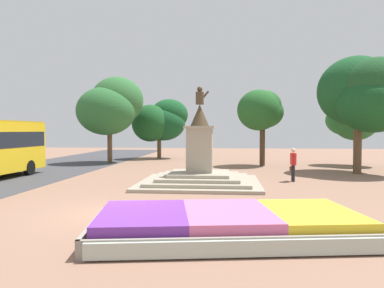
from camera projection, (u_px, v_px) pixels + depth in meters
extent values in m
plane|color=#8C6651|center=(118.00, 214.00, 12.04)|extent=(89.10, 89.10, 0.00)
cube|color=#38281C|center=(228.00, 228.00, 9.59)|extent=(7.12, 4.27, 0.39)
cube|color=gray|center=(241.00, 247.00, 7.92)|extent=(6.82, 1.19, 0.43)
cube|color=gray|center=(219.00, 212.00, 11.26)|extent=(6.82, 1.19, 0.43)
cube|color=gray|center=(94.00, 229.00, 9.37)|extent=(0.65, 3.42, 0.43)
cube|color=gray|center=(356.00, 225.00, 9.81)|extent=(0.65, 3.42, 0.43)
cube|color=#72339E|center=(143.00, 216.00, 9.44)|extent=(2.62, 3.35, 0.25)
cube|color=#D86699|center=(228.00, 215.00, 9.58)|extent=(2.62, 3.35, 0.26)
cube|color=yellow|center=(310.00, 214.00, 9.72)|extent=(2.62, 3.35, 0.23)
cube|color=#B2BCAD|center=(241.00, 248.00, 7.87)|extent=(6.49, 1.24, 0.35)
cube|color=gray|center=(200.00, 183.00, 18.68)|extent=(5.89, 5.89, 0.15)
cube|color=gray|center=(200.00, 180.00, 18.67)|extent=(4.91, 4.91, 0.15)
cube|color=gray|center=(200.00, 177.00, 18.66)|extent=(3.92, 3.92, 0.15)
cube|color=#9E947F|center=(200.00, 174.00, 18.66)|extent=(2.93, 2.93, 0.15)
cube|color=#9E937F|center=(200.00, 150.00, 18.62)|extent=(1.25, 1.25, 2.17)
cube|color=#9E937F|center=(200.00, 127.00, 18.57)|extent=(1.48, 1.48, 0.12)
cone|color=#473823|center=(200.00, 115.00, 18.55)|extent=(0.94, 0.94, 1.07)
cylinder|color=#473823|center=(200.00, 98.00, 18.52)|extent=(0.40, 0.40, 0.62)
sphere|color=#473823|center=(200.00, 89.00, 18.51)|extent=(0.27, 0.27, 0.27)
cylinder|color=#473823|center=(205.00, 96.00, 18.57)|extent=(0.46, 0.23, 0.51)
cylinder|color=black|center=(29.00, 168.00, 22.35)|extent=(0.30, 0.91, 0.90)
cylinder|color=black|center=(294.00, 173.00, 19.53)|extent=(0.13, 0.13, 0.88)
cylinder|color=black|center=(293.00, 173.00, 19.71)|extent=(0.13, 0.13, 0.88)
cube|color=red|center=(293.00, 159.00, 19.59)|extent=(0.27, 0.41, 0.62)
cylinder|color=red|center=(295.00, 160.00, 19.36)|extent=(0.09, 0.09, 0.59)
cylinder|color=red|center=(292.00, 159.00, 19.84)|extent=(0.09, 0.09, 0.59)
sphere|color=beige|center=(293.00, 150.00, 19.58)|extent=(0.23, 0.23, 0.23)
cube|color=#591E19|center=(291.00, 168.00, 19.91)|extent=(0.16, 0.29, 0.22)
cylinder|color=brown|center=(358.00, 151.00, 28.60)|extent=(0.39, 0.39, 2.17)
ellipsoid|color=#2A6D35|center=(347.00, 120.00, 28.90)|extent=(3.13, 3.16, 2.39)
ellipsoid|color=#2F682F|center=(368.00, 113.00, 28.02)|extent=(3.09, 3.04, 2.87)
ellipsoid|color=#2D6C35|center=(355.00, 121.00, 28.65)|extent=(3.45, 2.93, 2.95)
cylinder|color=brown|center=(159.00, 147.00, 35.70)|extent=(0.38, 0.38, 2.25)
ellipsoid|color=#164D24|center=(169.00, 115.00, 36.24)|extent=(3.65, 3.27, 3.00)
ellipsoid|color=#1A4D22|center=(150.00, 123.00, 35.16)|extent=(3.48, 3.55, 3.47)
ellipsoid|color=#164B26|center=(163.00, 124.00, 35.95)|extent=(4.19, 3.63, 3.28)
cylinder|color=#4C3823|center=(262.00, 145.00, 28.42)|extent=(0.40, 0.40, 3.16)
ellipsoid|color=#205C25|center=(263.00, 112.00, 28.68)|extent=(3.12, 3.17, 2.52)
ellipsoid|color=#265926|center=(265.00, 105.00, 28.37)|extent=(2.48, 2.70, 2.19)
ellipsoid|color=#225A25|center=(259.00, 110.00, 28.19)|extent=(3.24, 3.48, 3.08)
cylinder|color=brown|center=(357.00, 151.00, 23.13)|extent=(0.49, 0.49, 2.87)
ellipsoid|color=#184C24|center=(356.00, 91.00, 23.99)|extent=(4.79, 5.16, 4.47)
ellipsoid|color=#164920|center=(374.00, 104.00, 22.26)|extent=(4.23, 4.13, 3.36)
ellipsoid|color=#1C4922|center=(377.00, 89.00, 22.50)|extent=(4.41, 4.09, 3.80)
cylinder|color=brown|center=(110.00, 145.00, 30.86)|extent=(0.39, 0.39, 3.01)
ellipsoid|color=#2F6833|center=(117.00, 101.00, 31.35)|extent=(4.38, 4.21, 3.98)
ellipsoid|color=#2D6733|center=(106.00, 111.00, 30.58)|extent=(4.86, 4.41, 3.96)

